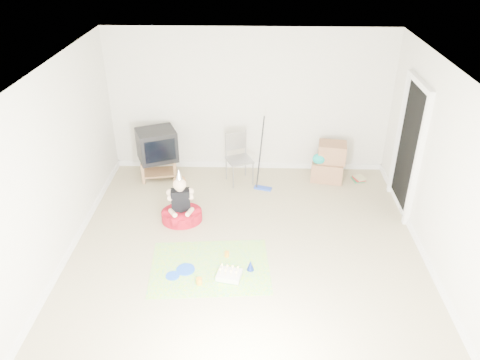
{
  "coord_description": "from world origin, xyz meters",
  "views": [
    {
      "loc": [
        0.08,
        -5.37,
        4.17
      ],
      "look_at": [
        -0.1,
        0.4,
        0.9
      ],
      "focal_mm": 35.0,
      "sensor_mm": 36.0,
      "label": 1
    }
  ],
  "objects_px": {
    "crt_tv": "(157,145)",
    "cardboard_boxes": "(329,162)",
    "tv_stand": "(159,167)",
    "folding_chair": "(239,160)",
    "seated_woman": "(181,210)",
    "birthday_cake": "(229,275)"
  },
  "relations": [
    {
      "from": "tv_stand",
      "to": "crt_tv",
      "type": "relative_size",
      "value": 1.05
    },
    {
      "from": "crt_tv",
      "to": "seated_woman",
      "type": "height_order",
      "value": "crt_tv"
    },
    {
      "from": "tv_stand",
      "to": "crt_tv",
      "type": "distance_m",
      "value": 0.43
    },
    {
      "from": "cardboard_boxes",
      "to": "birthday_cake",
      "type": "xyz_separation_m",
      "value": [
        -1.64,
        -2.73,
        -0.29
      ]
    },
    {
      "from": "crt_tv",
      "to": "cardboard_boxes",
      "type": "distance_m",
      "value": 3.07
    },
    {
      "from": "folding_chair",
      "to": "cardboard_boxes",
      "type": "distance_m",
      "value": 1.6
    },
    {
      "from": "birthday_cake",
      "to": "tv_stand",
      "type": "bearing_deg",
      "value": 117.79
    },
    {
      "from": "birthday_cake",
      "to": "crt_tv",
      "type": "bearing_deg",
      "value": 117.79
    },
    {
      "from": "folding_chair",
      "to": "seated_woman",
      "type": "bearing_deg",
      "value": -124.59
    },
    {
      "from": "folding_chair",
      "to": "birthday_cake",
      "type": "distance_m",
      "value": 2.6
    },
    {
      "from": "folding_chair",
      "to": "cardboard_boxes",
      "type": "relative_size",
      "value": 1.3
    },
    {
      "from": "tv_stand",
      "to": "cardboard_boxes",
      "type": "xyz_separation_m",
      "value": [
        3.05,
        0.06,
        0.1
      ]
    },
    {
      "from": "tv_stand",
      "to": "cardboard_boxes",
      "type": "distance_m",
      "value": 3.05
    },
    {
      "from": "crt_tv",
      "to": "birthday_cake",
      "type": "xyz_separation_m",
      "value": [
        1.4,
        -2.66,
        -0.62
      ]
    },
    {
      "from": "seated_woman",
      "to": "birthday_cake",
      "type": "xyz_separation_m",
      "value": [
        0.81,
        -1.32,
        -0.15
      ]
    },
    {
      "from": "tv_stand",
      "to": "birthday_cake",
      "type": "distance_m",
      "value": 3.02
    },
    {
      "from": "crt_tv",
      "to": "folding_chair",
      "type": "bearing_deg",
      "value": -26.77
    },
    {
      "from": "crt_tv",
      "to": "seated_woman",
      "type": "xyz_separation_m",
      "value": [
        0.59,
        -1.34,
        -0.47
      ]
    },
    {
      "from": "folding_chair",
      "to": "cardboard_boxes",
      "type": "bearing_deg",
      "value": 5.61
    },
    {
      "from": "folding_chair",
      "to": "seated_woman",
      "type": "xyz_separation_m",
      "value": [
        -0.86,
        -1.25,
        -0.24
      ]
    },
    {
      "from": "crt_tv",
      "to": "birthday_cake",
      "type": "bearing_deg",
      "value": -85.33
    },
    {
      "from": "cardboard_boxes",
      "to": "seated_woman",
      "type": "xyz_separation_m",
      "value": [
        -2.45,
        -1.41,
        -0.14
      ]
    }
  ]
}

